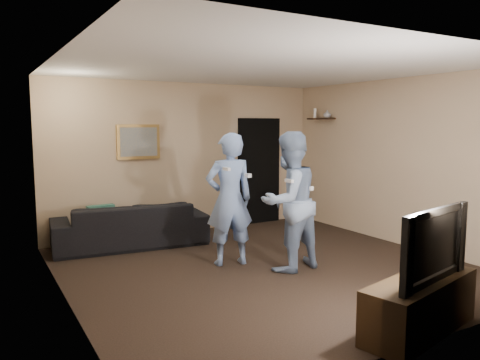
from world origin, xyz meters
TOP-DOWN VIEW (x-y plane):
  - ground at (0.00, 0.00)m, footprint 5.00×5.00m
  - ceiling at (0.00, 0.00)m, footprint 5.00×5.00m
  - wall_back at (0.00, 2.50)m, footprint 5.00×0.04m
  - wall_front at (0.00, -2.50)m, footprint 5.00×0.04m
  - wall_left at (-2.50, 0.00)m, footprint 0.04×5.00m
  - wall_right at (2.50, 0.00)m, footprint 0.04×5.00m
  - sofa at (-1.22, 1.99)m, footprint 2.40×1.15m
  - throw_pillow at (-1.67, 1.99)m, footprint 0.41×0.15m
  - painting_frame at (-0.90, 2.48)m, footprint 0.72×0.05m
  - painting_canvas at (-0.90, 2.45)m, footprint 0.62×0.01m
  - doorway at (1.45, 2.47)m, footprint 0.90×0.06m
  - light_switch at (0.85, 2.48)m, footprint 0.08×0.02m
  - wall_shelf at (2.39, 1.80)m, footprint 0.20×0.60m
  - shelf_vase at (2.39, 1.63)m, footprint 0.15×0.15m
  - shelf_figurine at (2.39, 1.98)m, footprint 0.06×0.06m
  - tv_console at (0.15, -2.32)m, footprint 1.45×0.74m
  - television at (0.15, -2.32)m, footprint 1.15×0.40m
  - wii_player_left at (-0.34, 0.38)m, footprint 0.72×0.56m
  - wii_player_right at (0.21, -0.21)m, footprint 0.97×0.81m

SIDE VIEW (x-z plane):
  - ground at x=0.00m, z-range 0.00..0.00m
  - tv_console at x=0.15m, z-range 0.00..0.50m
  - sofa at x=-1.22m, z-range 0.00..0.68m
  - throw_pillow at x=-1.67m, z-range 0.28..0.68m
  - television at x=0.15m, z-range 0.50..1.16m
  - wii_player_left at x=-0.34m, z-range 0.00..1.78m
  - wii_player_right at x=0.21m, z-range 0.00..1.80m
  - doorway at x=1.45m, z-range 0.00..2.00m
  - wall_back at x=0.00m, z-range 0.00..2.60m
  - wall_front at x=0.00m, z-range 0.00..2.60m
  - wall_left at x=-2.50m, z-range 0.00..2.60m
  - wall_right at x=2.50m, z-range 0.00..2.60m
  - light_switch at x=0.85m, z-range 1.24..1.36m
  - painting_frame at x=-0.90m, z-range 1.32..1.89m
  - painting_canvas at x=-0.90m, z-range 1.37..1.83m
  - wall_shelf at x=2.39m, z-range 1.98..2.00m
  - shelf_vase at x=2.39m, z-range 2.00..2.15m
  - shelf_figurine at x=2.39m, z-range 2.00..2.18m
  - ceiling at x=0.00m, z-range 2.58..2.62m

